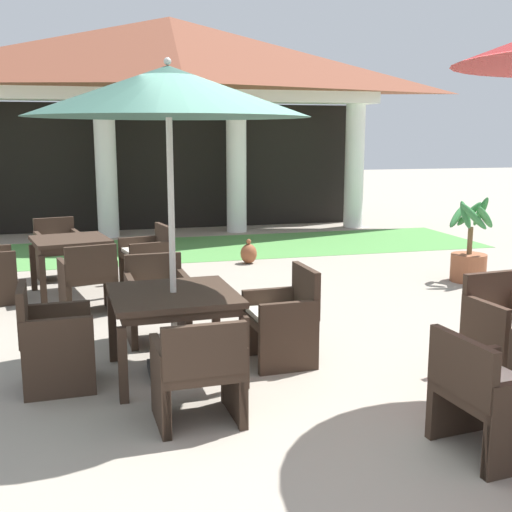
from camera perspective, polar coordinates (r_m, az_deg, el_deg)
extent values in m
plane|color=#9E9384|center=(4.98, 6.37, -13.45)|extent=(60.00, 60.00, 0.00)
cylinder|color=white|center=(13.09, -13.25, 7.50)|extent=(0.42, 0.42, 2.68)
cylinder|color=white|center=(13.42, -1.77, 7.86)|extent=(0.42, 0.42, 2.68)
cylinder|color=white|center=(14.25, 8.79, 7.91)|extent=(0.42, 0.42, 2.68)
cube|color=white|center=(13.20, -7.60, 14.05)|extent=(8.75, 0.70, 0.24)
pyramid|color=brown|center=(13.27, -7.69, 17.53)|extent=(9.15, 2.58, 1.37)
cube|color=black|center=(14.08, -7.91, 7.90)|extent=(8.55, 0.16, 2.68)
cube|color=#519347|center=(11.59, -6.16, 0.67)|extent=(10.95, 2.59, 0.01)
cube|color=#38281E|center=(8.50, -16.29, 1.38)|extent=(1.08, 1.08, 0.05)
cube|color=#38281E|center=(8.51, -16.27, 0.98)|extent=(1.00, 1.00, 0.07)
cube|color=#38281E|center=(8.10, -18.52, -2.09)|extent=(0.08, 0.08, 0.61)
cube|color=#38281E|center=(8.25, -12.73, -1.56)|extent=(0.08, 0.08, 0.61)
cube|color=#38281E|center=(8.92, -19.30, -0.99)|extent=(0.08, 0.08, 0.61)
cube|color=#38281E|center=(9.06, -14.02, -0.52)|extent=(0.08, 0.08, 0.61)
cube|color=#38281E|center=(8.77, -9.88, 0.08)|extent=(0.69, 0.70, 0.07)
cube|color=silver|center=(8.76, -9.90, 0.47)|extent=(0.63, 0.64, 0.05)
cube|color=#38281E|center=(8.81, -8.25, 1.62)|extent=(0.18, 0.59, 0.36)
cube|color=#38281E|center=(8.53, -9.33, -0.93)|extent=(0.58, 0.18, 0.64)
cube|color=#38281E|center=(9.05, -10.36, -0.29)|extent=(0.58, 0.18, 0.64)
cube|color=#38281E|center=(8.50, -11.00, -1.90)|extent=(0.07, 0.07, 0.39)
cube|color=#38281E|center=(9.00, -11.92, -1.22)|extent=(0.07, 0.07, 0.39)
cube|color=#38281E|center=(8.65, -7.66, -1.57)|extent=(0.07, 0.07, 0.39)
cube|color=#38281E|center=(9.14, -8.75, -0.92)|extent=(0.07, 0.07, 0.39)
cube|color=#38281E|center=(9.50, -17.27, 0.51)|extent=(0.67, 0.66, 0.07)
cube|color=silver|center=(9.49, -17.29, 0.87)|extent=(0.61, 0.61, 0.05)
cube|color=#38281E|center=(9.72, -17.61, 2.12)|extent=(0.56, 0.18, 0.40)
cube|color=#38281E|center=(9.56, -15.71, 0.19)|extent=(0.17, 0.56, 0.68)
cube|color=#38281E|center=(9.48, -18.80, -0.07)|extent=(0.17, 0.56, 0.68)
cube|color=#38281E|center=(9.34, -15.41, -0.97)|extent=(0.07, 0.07, 0.38)
cube|color=#38281E|center=(9.26, -18.48, -1.24)|extent=(0.07, 0.07, 0.38)
cube|color=#38281E|center=(9.83, -15.99, -0.42)|extent=(0.07, 0.07, 0.38)
cube|color=#38281E|center=(9.75, -18.91, -0.68)|extent=(0.07, 0.07, 0.38)
cube|color=#38281E|center=(7.61, -14.82, -1.86)|extent=(0.66, 0.61, 0.07)
cube|color=silver|center=(7.59, -14.84, -1.42)|extent=(0.61, 0.56, 0.05)
cube|color=#38281E|center=(7.34, -14.53, -0.53)|extent=(0.57, 0.18, 0.37)
cube|color=#38281E|center=(7.58, -16.76, -2.78)|extent=(0.16, 0.50, 0.63)
cube|color=#38281E|center=(7.68, -12.84, -2.41)|extent=(0.16, 0.50, 0.63)
cube|color=#38281E|center=(7.83, -16.93, -3.31)|extent=(0.07, 0.07, 0.38)
cube|color=#38281E|center=(7.92, -13.24, -2.96)|extent=(0.07, 0.07, 0.38)
cube|color=#38281E|center=(7.40, -16.34, -4.08)|extent=(0.07, 0.07, 0.38)
cube|color=#38281E|center=(7.50, -12.45, -3.69)|extent=(0.07, 0.07, 0.38)
cube|color=#38281E|center=(8.74, -21.04, -2.15)|extent=(0.07, 0.07, 0.37)
cube|color=#38281E|center=(8.27, -20.70, -2.85)|extent=(0.07, 0.07, 0.37)
cube|color=#38281E|center=(5.84, 21.57, -6.01)|extent=(0.58, 0.60, 0.07)
cube|color=silver|center=(5.82, 21.61, -5.44)|extent=(0.53, 0.55, 0.05)
cube|color=#38281E|center=(5.96, 20.10, -3.23)|extent=(0.53, 0.11, 0.40)
cube|color=#38281E|center=(5.71, 19.67, -7.17)|extent=(0.12, 0.55, 0.68)
cube|color=#38281E|center=(5.58, 21.28, -9.24)|extent=(0.06, 0.06, 0.39)
cube|color=#38281E|center=(6.23, 21.53, -7.18)|extent=(0.06, 0.06, 0.39)
cube|color=#38281E|center=(5.93, 18.11, -7.84)|extent=(0.06, 0.06, 0.39)
cube|color=#38281E|center=(4.47, 20.42, -11.55)|extent=(0.61, 0.66, 0.07)
cube|color=silver|center=(4.45, 20.47, -10.83)|extent=(0.56, 0.61, 0.05)
cube|color=#38281E|center=(4.23, 17.95, -9.40)|extent=(0.12, 0.61, 0.38)
cube|color=#38281E|center=(4.70, 18.04, -11.47)|extent=(0.56, 0.12, 0.60)
cube|color=#38281E|center=(4.89, 20.36, -12.26)|extent=(0.06, 0.06, 0.36)
cube|color=#38281E|center=(4.60, 15.52, -13.46)|extent=(0.06, 0.06, 0.36)
cube|color=#38281E|center=(4.21, 20.09, -16.11)|extent=(0.06, 0.06, 0.36)
cube|color=#38281E|center=(5.45, -7.40, -3.47)|extent=(1.08, 1.08, 0.05)
cube|color=#38281E|center=(5.46, -7.38, -4.10)|extent=(1.00, 1.00, 0.07)
cube|color=#38281E|center=(5.05, -11.82, -9.55)|extent=(0.07, 0.07, 0.60)
cube|color=#38281E|center=(5.22, -1.06, -8.64)|extent=(0.07, 0.07, 0.60)
cube|color=#38281E|center=(5.96, -12.72, -6.38)|extent=(0.07, 0.07, 0.60)
cube|color=#38281E|center=(6.11, -3.60, -5.73)|extent=(0.07, 0.07, 0.60)
cube|color=#2D2D2D|center=(5.65, -7.23, -10.03)|extent=(0.45, 0.45, 0.07)
cylinder|color=beige|center=(5.35, -7.52, 1.36)|extent=(0.05, 0.05, 2.34)
cone|color=#33594C|center=(5.29, -7.85, 14.37)|extent=(2.29, 2.29, 0.40)
sphere|color=beige|center=(5.31, -7.92, 16.87)|extent=(0.06, 0.06, 0.06)
cube|color=#38281E|center=(5.47, -17.28, -7.31)|extent=(0.57, 0.56, 0.07)
cube|color=silver|center=(5.45, -17.31, -6.71)|extent=(0.53, 0.51, 0.05)
cube|color=#38281E|center=(5.40, -20.14, -4.84)|extent=(0.08, 0.54, 0.45)
cube|color=#38281E|center=(5.72, -17.25, -7.15)|extent=(0.55, 0.08, 0.65)
cube|color=#38281E|center=(5.25, -17.23, -8.77)|extent=(0.55, 0.08, 0.65)
cube|color=#38281E|center=(5.76, -14.69, -8.43)|extent=(0.06, 0.06, 0.35)
cube|color=#38281E|center=(5.31, -14.44, -10.09)|extent=(0.06, 0.06, 0.35)
cube|color=#38281E|center=(5.77, -19.64, -8.70)|extent=(0.06, 0.06, 0.35)
cube|color=#38281E|center=(5.32, -19.84, -10.38)|extent=(0.06, 0.06, 0.35)
cube|color=#38281E|center=(4.65, -5.26, -9.98)|extent=(0.61, 0.56, 0.07)
cube|color=silver|center=(4.63, -5.27, -9.29)|extent=(0.56, 0.52, 0.05)
cube|color=#38281E|center=(4.35, -4.62, -8.42)|extent=(0.59, 0.09, 0.37)
cube|color=#38281E|center=(4.64, -8.59, -11.34)|extent=(0.08, 0.54, 0.60)
cube|color=#38281E|center=(4.74, -1.96, -10.72)|extent=(0.08, 0.54, 0.60)
cube|color=#38281E|center=(4.90, -8.89, -11.62)|extent=(0.06, 0.06, 0.36)
cube|color=#38281E|center=(5.00, -2.77, -11.05)|extent=(0.06, 0.06, 0.36)
cube|color=#38281E|center=(4.47, -7.96, -13.90)|extent=(0.06, 0.06, 0.36)
cube|color=#38281E|center=(4.57, -1.23, -13.21)|extent=(0.06, 0.06, 0.36)
cube|color=#38281E|center=(5.76, 2.10, -5.68)|extent=(0.57, 0.58, 0.07)
cube|color=silver|center=(5.74, 2.10, -5.11)|extent=(0.52, 0.53, 0.05)
cube|color=#38281E|center=(5.78, 4.46, -3.07)|extent=(0.08, 0.56, 0.43)
cube|color=#38281E|center=(5.55, 2.97, -7.29)|extent=(0.54, 0.08, 0.63)
cube|color=#38281E|center=(6.02, 1.28, -5.83)|extent=(0.54, 0.08, 0.63)
cube|color=#38281E|center=(5.53, 0.54, -8.79)|extent=(0.06, 0.06, 0.37)
cube|color=#38281E|center=(5.98, -0.93, -7.25)|extent=(0.06, 0.06, 0.37)
cube|color=#38281E|center=(5.69, 5.25, -8.27)|extent=(0.06, 0.06, 0.37)
cube|color=#38281E|center=(6.13, 3.46, -6.82)|extent=(0.06, 0.06, 0.37)
cube|color=#38281E|center=(6.43, -8.80, -3.86)|extent=(0.60, 0.56, 0.07)
cube|color=silver|center=(6.41, -8.82, -3.34)|extent=(0.55, 0.52, 0.05)
cube|color=#38281E|center=(6.62, -9.18, -1.42)|extent=(0.58, 0.09, 0.39)
cube|color=#38281E|center=(6.49, -6.44, -4.45)|extent=(0.08, 0.54, 0.67)
cube|color=#38281E|center=(6.42, -11.15, -4.77)|extent=(0.08, 0.54, 0.67)
cube|color=#38281E|center=(6.30, -6.07, -6.25)|extent=(0.06, 0.06, 0.39)
cube|color=#38281E|center=(6.23, -10.79, -6.60)|extent=(0.06, 0.06, 0.39)
cube|color=#38281E|center=(6.76, -6.87, -5.09)|extent=(0.06, 0.06, 0.39)
cube|color=#38281E|center=(6.69, -11.26, -5.39)|extent=(0.06, 0.06, 0.39)
cylinder|color=#995638|center=(9.45, 18.45, -0.99)|extent=(0.49, 0.49, 0.39)
cylinder|color=brown|center=(9.38, 18.59, 1.31)|extent=(0.07, 0.07, 0.38)
ellipsoid|color=#387F42|center=(9.40, 19.46, 3.76)|extent=(0.10, 0.37, 0.48)
ellipsoid|color=#387F42|center=(9.48, 18.53, 3.59)|extent=(0.39, 0.23, 0.40)
ellipsoid|color=#387F42|center=(9.41, 17.56, 3.41)|extent=(0.44, 0.34, 0.35)
ellipsoid|color=#387F42|center=(9.26, 18.22, 3.54)|extent=(0.12, 0.30, 0.41)
ellipsoid|color=#387F42|center=(9.16, 18.89, 3.38)|extent=(0.42, 0.26, 0.42)
ellipsoid|color=#387F42|center=(9.24, 19.83, 3.28)|extent=(0.46, 0.32, 0.39)
ellipsoid|color=brown|center=(10.19, -0.66, 0.21)|extent=(0.26, 0.26, 0.32)
sphere|color=brown|center=(10.16, -0.66, 1.31)|extent=(0.08, 0.08, 0.08)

